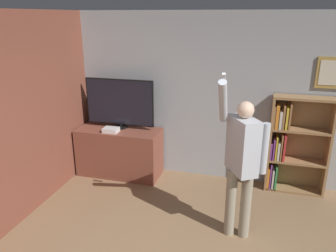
% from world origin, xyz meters
% --- Properties ---
extents(wall_back, '(6.72, 0.09, 2.70)m').
position_xyz_m(wall_back, '(0.01, 3.08, 1.35)').
color(wall_back, '#9EA3A8').
rests_on(wall_back, ground_plane).
extents(wall_side_brick, '(0.06, 4.65, 2.70)m').
position_xyz_m(wall_side_brick, '(-2.39, 1.53, 1.35)').
color(wall_side_brick, brown).
rests_on(wall_side_brick, ground_plane).
extents(tv_ledge, '(1.39, 0.58, 0.81)m').
position_xyz_m(tv_ledge, '(-1.63, 2.72, 0.40)').
color(tv_ledge, brown).
rests_on(tv_ledge, ground_plane).
extents(television, '(1.17, 0.22, 0.84)m').
position_xyz_m(television, '(-1.63, 2.81, 1.24)').
color(television, black).
rests_on(television, tv_ledge).
extents(game_console, '(0.24, 0.19, 0.07)m').
position_xyz_m(game_console, '(-1.70, 2.57, 0.85)').
color(game_console, white).
rests_on(game_console, tv_ledge).
extents(bookshelf, '(0.87, 0.28, 1.51)m').
position_xyz_m(bookshelf, '(1.13, 2.90, 0.76)').
color(bookshelf, '#997047').
rests_on(bookshelf, ground_plane).
extents(person, '(0.57, 0.57, 2.07)m').
position_xyz_m(person, '(0.44, 1.53, 1.05)').
color(person, gray).
rests_on(person, ground_plane).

